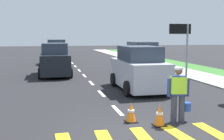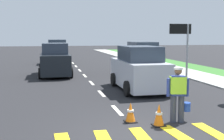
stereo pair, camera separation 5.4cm
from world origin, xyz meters
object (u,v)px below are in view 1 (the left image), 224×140
car_oncoming_second (56,52)px  car_parked_far (141,59)px  lane_direction_sign (183,40)px  traffic_cone_near (131,112)px  traffic_cone_far (160,115)px  car_oncoming_lead (55,61)px  car_outgoing_ahead (139,70)px  road_worker (179,92)px

car_oncoming_second → car_parked_far: size_ratio=0.94×
car_oncoming_second → lane_direction_sign: bearing=-67.7°
traffic_cone_near → car_parked_far: (3.97, 10.78, 0.72)m
traffic_cone_near → traffic_cone_far: 0.89m
traffic_cone_near → car_oncoming_lead: bearing=100.1°
car_outgoing_ahead → traffic_cone_near: bearing=-110.7°
car_parked_far → car_oncoming_lead: size_ratio=0.99×
car_outgoing_ahead → car_oncoming_lead: size_ratio=0.99×
traffic_cone_near → traffic_cone_far: size_ratio=0.93×
car_outgoing_ahead → car_oncoming_second: 14.73m
car_oncoming_second → traffic_cone_near: bearing=-85.4°
car_oncoming_second → car_oncoming_lead: car_oncoming_second is taller
lane_direction_sign → car_parked_far: bearing=92.7°
traffic_cone_far → traffic_cone_near: bearing=142.2°
traffic_cone_near → car_oncoming_lead: (-1.96, 10.97, 0.70)m
road_worker → car_outgoing_ahead: 5.25m
lane_direction_sign → car_parked_far: lane_direction_sign is taller
car_oncoming_second → car_oncoming_lead: bearing=-92.8°
traffic_cone_far → car_oncoming_lead: size_ratio=0.15×
road_worker → traffic_cone_far: (-0.70, -0.22, -0.61)m
traffic_cone_far → car_parked_far: bearing=73.9°
road_worker → car_oncoming_second: bearing=98.6°
car_oncoming_second → car_parked_far: (5.53, -8.46, -0.03)m
car_outgoing_ahead → car_oncoming_lead: bearing=122.1°
car_parked_far → car_oncoming_lead: 5.93m
road_worker → traffic_cone_near: road_worker is taller
lane_direction_sign → car_oncoming_lead: (-6.19, 5.83, -1.41)m
traffic_cone_near → car_oncoming_second: size_ratio=0.15×
traffic_cone_far → car_parked_far: car_parked_far is taller
traffic_cone_near → car_oncoming_lead: car_oncoming_lead is taller
car_oncoming_second → car_parked_far: car_oncoming_second is taller
traffic_cone_near → car_oncoming_second: car_oncoming_second is taller
road_worker → traffic_cone_near: 1.57m
traffic_cone_far → car_outgoing_ahead: 5.61m
traffic_cone_far → car_oncoming_second: bearing=96.5°
road_worker → car_oncoming_lead: car_oncoming_lead is taller
car_oncoming_second → car_parked_far: 10.10m
car_outgoing_ahead → car_oncoming_second: car_oncoming_second is taller
lane_direction_sign → traffic_cone_far: lane_direction_sign is taller
car_oncoming_second → car_outgoing_ahead: bearing=-76.6°
lane_direction_sign → car_outgoing_ahead: 2.78m
lane_direction_sign → traffic_cone_near: size_ratio=5.29×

